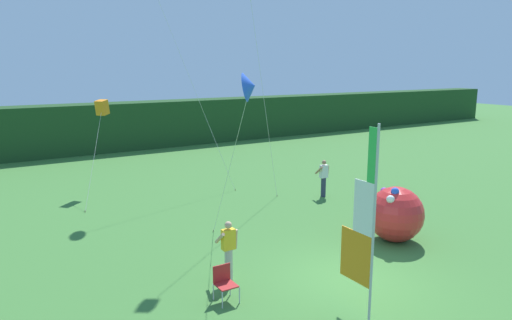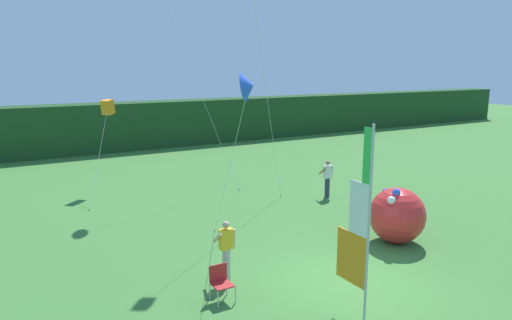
{
  "view_description": "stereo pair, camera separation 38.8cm",
  "coord_description": "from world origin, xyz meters",
  "px_view_note": "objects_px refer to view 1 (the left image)",
  "views": [
    {
      "loc": [
        -8.5,
        -8.86,
        5.78
      ],
      "look_at": [
        -0.91,
        3.33,
        2.87
      ],
      "focal_mm": 32.77,
      "sensor_mm": 36.0,
      "label": 1
    },
    {
      "loc": [
        -8.16,
        -9.06,
        5.78
      ],
      "look_at": [
        -0.91,
        3.33,
        2.87
      ],
      "focal_mm": 32.77,
      "sensor_mm": 36.0,
      "label": 2
    }
  ],
  "objects_px": {
    "banner_flag": "(364,228)",
    "person_near_banner": "(228,249)",
    "kite_blue_delta_3": "(250,87)",
    "inflatable_balloon": "(396,214)",
    "kite_orange_box_2": "(102,108)",
    "folding_chair": "(224,281)",
    "person_mid_field": "(324,177)"
  },
  "relations": [
    {
      "from": "banner_flag",
      "to": "folding_chair",
      "type": "distance_m",
      "value": 3.73
    },
    {
      "from": "inflatable_balloon",
      "to": "folding_chair",
      "type": "distance_m",
      "value": 6.8
    },
    {
      "from": "person_near_banner",
      "to": "kite_orange_box_2",
      "type": "height_order",
      "value": "kite_orange_box_2"
    },
    {
      "from": "person_mid_field",
      "to": "folding_chair",
      "type": "bearing_deg",
      "value": -143.84
    },
    {
      "from": "inflatable_balloon",
      "to": "kite_orange_box_2",
      "type": "bearing_deg",
      "value": 117.83
    },
    {
      "from": "folding_chair",
      "to": "kite_orange_box_2",
      "type": "bearing_deg",
      "value": 88.33
    },
    {
      "from": "kite_blue_delta_3",
      "to": "person_near_banner",
      "type": "bearing_deg",
      "value": -160.46
    },
    {
      "from": "person_mid_field",
      "to": "folding_chair",
      "type": "xyz_separation_m",
      "value": [
        -8.25,
        -6.03,
        -0.38
      ]
    },
    {
      "from": "kite_orange_box_2",
      "to": "inflatable_balloon",
      "type": "bearing_deg",
      "value": -62.17
    },
    {
      "from": "person_near_banner",
      "to": "banner_flag",
      "type": "bearing_deg",
      "value": -63.79
    },
    {
      "from": "inflatable_balloon",
      "to": "kite_orange_box_2",
      "type": "distance_m",
      "value": 14.0
    },
    {
      "from": "kite_blue_delta_3",
      "to": "kite_orange_box_2",
      "type": "bearing_deg",
      "value": 95.76
    },
    {
      "from": "person_mid_field",
      "to": "inflatable_balloon",
      "type": "bearing_deg",
      "value": -105.2
    },
    {
      "from": "person_near_banner",
      "to": "inflatable_balloon",
      "type": "bearing_deg",
      "value": -3.53
    },
    {
      "from": "inflatable_balloon",
      "to": "folding_chair",
      "type": "relative_size",
      "value": 2.16
    },
    {
      "from": "folding_chair",
      "to": "person_mid_field",
      "type": "bearing_deg",
      "value": 36.16
    },
    {
      "from": "banner_flag",
      "to": "kite_orange_box_2",
      "type": "height_order",
      "value": "banner_flag"
    },
    {
      "from": "person_near_banner",
      "to": "inflatable_balloon",
      "type": "relative_size",
      "value": 0.87
    },
    {
      "from": "person_near_banner",
      "to": "kite_orange_box_2",
      "type": "xyz_separation_m",
      "value": [
        -0.27,
        11.73,
        2.96
      ]
    },
    {
      "from": "person_near_banner",
      "to": "inflatable_balloon",
      "type": "xyz_separation_m",
      "value": [
        6.12,
        -0.38,
        0.04
      ]
    },
    {
      "from": "banner_flag",
      "to": "person_mid_field",
      "type": "height_order",
      "value": "banner_flag"
    },
    {
      "from": "inflatable_balloon",
      "to": "kite_blue_delta_3",
      "type": "xyz_separation_m",
      "value": [
        -5.24,
        0.69,
        4.28
      ]
    },
    {
      "from": "banner_flag",
      "to": "inflatable_balloon",
      "type": "xyz_separation_m",
      "value": [
        4.47,
        2.98,
        -1.27
      ]
    },
    {
      "from": "person_near_banner",
      "to": "person_mid_field",
      "type": "distance_m",
      "value": 9.15
    },
    {
      "from": "person_near_banner",
      "to": "inflatable_balloon",
      "type": "height_order",
      "value": "inflatable_balloon"
    },
    {
      "from": "banner_flag",
      "to": "person_near_banner",
      "type": "bearing_deg",
      "value": 116.21
    },
    {
      "from": "banner_flag",
      "to": "kite_blue_delta_3",
      "type": "relative_size",
      "value": 0.81
    },
    {
      "from": "person_mid_field",
      "to": "banner_flag",
      "type": "bearing_deg",
      "value": -125.22
    },
    {
      "from": "person_mid_field",
      "to": "kite_orange_box_2",
      "type": "distance_m",
      "value": 10.73
    },
    {
      "from": "inflatable_balloon",
      "to": "kite_blue_delta_3",
      "type": "height_order",
      "value": "kite_blue_delta_3"
    },
    {
      "from": "kite_orange_box_2",
      "to": "person_near_banner",
      "type": "bearing_deg",
      "value": -88.69
    },
    {
      "from": "kite_orange_box_2",
      "to": "kite_blue_delta_3",
      "type": "relative_size",
      "value": 0.75
    }
  ]
}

